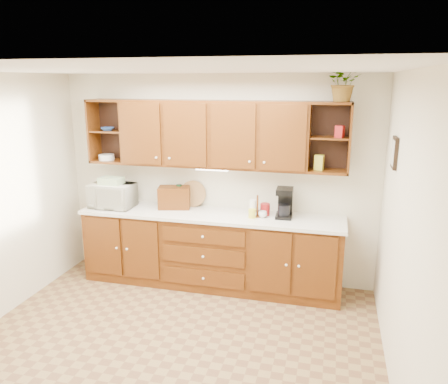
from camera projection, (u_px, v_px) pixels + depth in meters
The scene contains 25 objects.
floor at pixel (170, 349), 4.21m from camera, with size 4.00×4.00×0.00m, color olive.
ceiling at pixel (160, 69), 3.57m from camera, with size 4.00×4.00×0.00m, color white.
back_wall at pixel (217, 179), 5.53m from camera, with size 4.00×4.00×0.00m, color beige.
right_wall at pixel (405, 240), 3.41m from camera, with size 3.50×3.50×0.00m, color beige.
base_cabinets at pixel (211, 251), 5.46m from camera, with size 3.20×0.60×0.90m, color #381906.
countertop at pixel (210, 215), 5.34m from camera, with size 3.24×0.64×0.04m, color white.
upper_cabinets at pixel (214, 134), 5.23m from camera, with size 3.20×0.33×0.80m.
undercabinet_light at pixel (212, 169), 5.29m from camera, with size 0.40×0.05×0.03m, color white.
framed_picture at pixel (395, 153), 4.13m from camera, with size 0.03×0.24×0.30m, color black.
wicker_basket at pixel (96, 200), 5.62m from camera, with size 0.22×0.22×0.15m, color #9F6D42.
microwave at pixel (112, 196), 5.57m from camera, with size 0.55×0.37×0.30m, color silver.
towel_stack at pixel (111, 181), 5.52m from camera, with size 0.28×0.21×0.08m, color #DFDC69.
wine_bottle at pixel (179, 196), 5.58m from camera, with size 0.07×0.07×0.30m, color #103219.
woven_tray at pixel (193, 206), 5.63m from camera, with size 0.34×0.34×0.02m, color #9F6D42.
bread_box at pixel (174, 197), 5.53m from camera, with size 0.39×0.25×0.28m, color #381906.
mug_tree at pixel (257, 213), 5.19m from camera, with size 0.24×0.24×0.27m.
canister_red at pixel (265, 209), 5.25m from camera, with size 0.12×0.12×0.14m, color maroon.
canister_white at pixel (253, 208), 5.20m from camera, with size 0.08×0.08×0.20m, color white.
canister_yellow at pixel (252, 213), 5.15m from camera, with size 0.09×0.09×0.11m, color gold.
coffee_maker at pixel (285, 203), 5.15m from camera, with size 0.20×0.25×0.36m.
bowl_stack at pixel (108, 129), 5.52m from camera, with size 0.17×0.17×0.04m, color navy.
plate_stack at pixel (107, 157), 5.64m from camera, with size 0.20×0.20×0.07m, color white.
pantry_box_yellow at pixel (319, 162), 4.98m from camera, with size 0.10×0.08×0.17m, color gold.
pantry_box_red at pixel (340, 132), 4.84m from camera, with size 0.09×0.08×0.13m, color maroon.
potted_plant at pixel (344, 82), 4.68m from camera, with size 0.38×0.33×0.42m, color #999999.
Camera 1 is at (1.42, -3.46, 2.51)m, focal length 35.00 mm.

